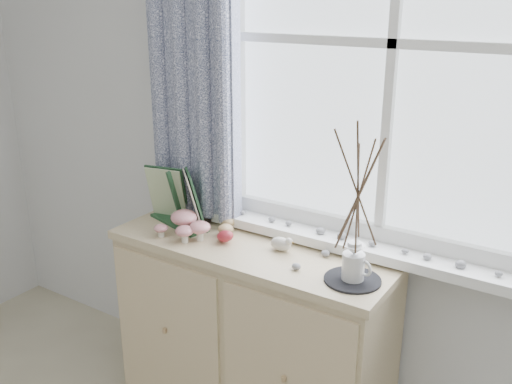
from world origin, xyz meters
TOP-DOWN VIEW (x-y plane):
  - sideboard at (-0.15, 1.75)m, footprint 1.20×0.45m
  - botanical_book at (-0.54, 1.73)m, footprint 0.40×0.23m
  - toadstool_cluster at (-0.42, 1.67)m, footprint 0.23×0.17m
  - wooden_eggs at (-0.29, 1.77)m, footprint 0.14×0.18m
  - songbird_figurine at (-0.02, 1.77)m, footprint 0.12×0.06m
  - crocheted_doily at (0.32, 1.69)m, footprint 0.20×0.20m
  - twig_pitcher at (0.32, 1.69)m, footprint 0.28×0.28m
  - sideboard_pebbles at (0.20, 1.72)m, footprint 0.25×0.19m

SIDE VIEW (x-z plane):
  - sideboard at x=-0.15m, z-range 0.00..0.85m
  - crocheted_doily at x=0.32m, z-range 0.85..0.86m
  - sideboard_pebbles at x=0.20m, z-range 0.85..0.87m
  - wooden_eggs at x=-0.29m, z-range 0.84..0.92m
  - songbird_figurine at x=-0.02m, z-range 0.85..0.91m
  - toadstool_cluster at x=-0.42m, z-range 0.86..0.96m
  - botanical_book at x=-0.54m, z-range 0.85..1.11m
  - twig_pitcher at x=0.32m, z-range 0.90..1.50m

